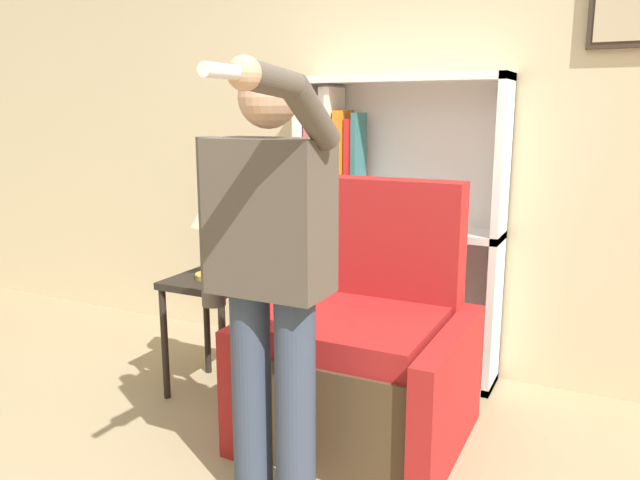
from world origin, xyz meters
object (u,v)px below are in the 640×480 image
at_px(bookcase, 372,233).
at_px(table_lamp, 210,216).
at_px(side_table, 213,300).
at_px(person_standing, 269,271).
at_px(armchair, 364,356).

xyz_separation_m(bookcase, table_lamp, (-0.61, -0.71, 0.16)).
bearing_deg(side_table, table_lamp, 180.00).
distance_m(person_standing, side_table, 1.16).
distance_m(bookcase, table_lamp, 0.95).
bearing_deg(table_lamp, person_standing, -43.02).
height_order(person_standing, table_lamp, person_standing).
bearing_deg(table_lamp, armchair, -2.50).
height_order(armchair, table_lamp, armchair).
height_order(armchair, person_standing, person_standing).
height_order(bookcase, armchair, bookcase).
relative_size(bookcase, side_table, 2.65).
relative_size(bookcase, person_standing, 1.03).
relative_size(bookcase, armchair, 1.44).
bearing_deg(armchair, side_table, 177.50).
height_order(person_standing, side_table, person_standing).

